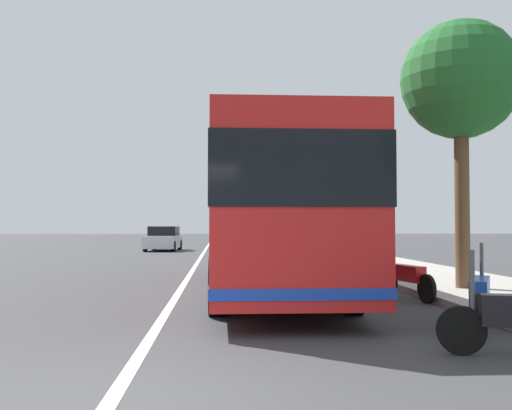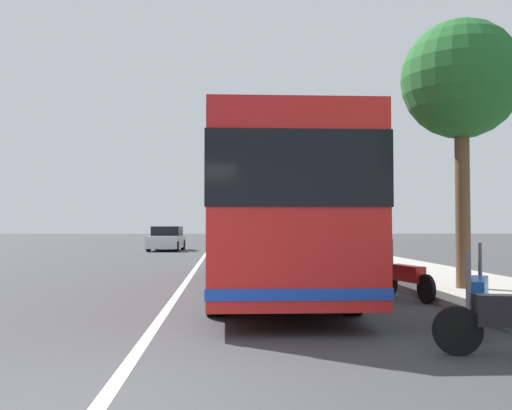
{
  "view_description": "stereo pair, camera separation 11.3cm",
  "coord_description": "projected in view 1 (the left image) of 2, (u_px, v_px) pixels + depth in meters",
  "views": [
    {
      "loc": [
        -5.09,
        -0.95,
        1.52
      ],
      "look_at": [
        8.45,
        -1.76,
        2.0
      ],
      "focal_mm": 41.78,
      "sensor_mm": 36.0,
      "label": 1
    },
    {
      "loc": [
        -5.09,
        -1.06,
        1.52
      ],
      "look_at": [
        8.45,
        -1.76,
        2.0
      ],
      "focal_mm": 41.78,
      "sensor_mm": 36.0,
      "label": 2
    }
  ],
  "objects": [
    {
      "name": "car_oncoming",
      "position": [
        163.0,
        239.0,
        36.63
      ],
      "size": [
        4.51,
        2.09,
        1.49
      ],
      "rotation": [
        0.0,
        0.0,
        3.08
      ],
      "color": "silver",
      "rests_on": "ground"
    },
    {
      "name": "motorcycle_by_tree",
      "position": [
        480.0,
        297.0,
        8.69
      ],
      "size": [
        2.02,
        1.06,
        1.26
      ],
      "rotation": [
        0.0,
        0.0,
        -0.46
      ],
      "color": "black",
      "rests_on": "ground"
    },
    {
      "name": "ground_plane",
      "position": [
        107.0,
        408.0,
        4.96
      ],
      "size": [
        220.0,
        220.0,
        0.0
      ],
      "primitive_type": "plane",
      "color": "#38383A"
    },
    {
      "name": "car_side_street",
      "position": [
        228.0,
        237.0,
        47.26
      ],
      "size": [
        4.63,
        1.85,
        1.37
      ],
      "rotation": [
        0.0,
        0.0,
        0.02
      ],
      "color": "black",
      "rests_on": "ground"
    },
    {
      "name": "coach_bus",
      "position": [
        268.0,
        210.0,
        14.03
      ],
      "size": [
        12.14,
        2.62,
        3.29
      ],
      "rotation": [
        0.0,
        0.0,
        0.0
      ],
      "color": "red",
      "rests_on": "ground"
    },
    {
      "name": "motorcycle_nearest_curb",
      "position": [
        407.0,
        277.0,
        12.39
      ],
      "size": [
        2.0,
        0.54,
        1.24
      ],
      "rotation": [
        0.0,
        0.0,
        0.23
      ],
      "color": "black",
      "rests_on": "ground"
    },
    {
      "name": "roadside_tree_mid_block",
      "position": [
        461.0,
        82.0,
        13.42
      ],
      "size": [
        2.67,
        2.67,
        6.16
      ],
      "color": "brown",
      "rests_on": "ground"
    },
    {
      "name": "lane_divider_line",
      "position": [
        183.0,
        286.0,
        14.94
      ],
      "size": [
        110.0,
        0.16,
        0.01
      ],
      "primitive_type": "cube",
      "color": "silver",
      "rests_on": "ground"
    },
    {
      "name": "sidewalk_curb",
      "position": [
        453.0,
        282.0,
        15.36
      ],
      "size": [
        110.0,
        3.6,
        0.14
      ],
      "primitive_type": "cube",
      "color": "#9E998E",
      "rests_on": "ground"
    }
  ]
}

